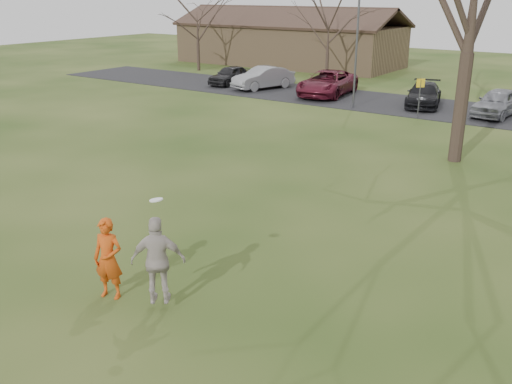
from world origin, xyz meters
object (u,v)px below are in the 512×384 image
at_px(catching_play, 158,261).
at_px(player_defender, 108,259).
at_px(car_1, 263,78).
at_px(car_3, 424,95).
at_px(building, 288,43).
at_px(car_0, 230,75).
at_px(car_4, 498,102).
at_px(lamp_post, 357,37).
at_px(car_2, 327,83).

bearing_deg(catching_play, player_defender, -169.38).
bearing_deg(player_defender, car_1, 98.79).
relative_size(car_3, catching_play, 1.92).
relative_size(car_1, catching_play, 1.92).
height_order(car_3, building, building).
xyz_separation_m(car_0, car_3, (14.14, 0.06, -0.00)).
height_order(car_3, car_4, car_4).
xyz_separation_m(car_4, lamp_post, (-7.37, -2.29, 3.21)).
bearing_deg(car_2, player_defender, -79.57).
height_order(player_defender, building, building).
bearing_deg(car_4, catching_play, -85.99).
height_order(player_defender, car_2, player_defender).
bearing_deg(car_3, car_0, 165.51).
relative_size(car_1, lamp_post, 0.72).
relative_size(car_0, building, 0.19).
height_order(car_2, car_4, car_2).
relative_size(catching_play, building, 0.11).
relative_size(catching_play, lamp_post, 0.38).
distance_m(car_0, car_2, 7.84).
relative_size(player_defender, car_2, 0.33).
xyz_separation_m(car_1, building, (-6.01, 12.98, 1.15)).
bearing_deg(car_0, car_2, -1.67).
bearing_deg(car_4, car_3, -179.71).
bearing_deg(car_2, catching_play, -76.80).
xyz_separation_m(car_4, building, (-21.37, 13.21, 1.17)).
xyz_separation_m(car_0, car_1, (2.99, -0.19, 0.08)).
xyz_separation_m(catching_play, building, (-20.17, 37.78, 0.79)).
bearing_deg(player_defender, building, 97.98).
bearing_deg(player_defender, car_3, 75.48).
bearing_deg(catching_play, building, 118.09).
height_order(player_defender, catching_play, catching_play).
distance_m(car_2, catching_play, 26.68).
height_order(car_2, car_3, car_2).
distance_m(car_4, lamp_post, 8.35).
relative_size(car_1, building, 0.22).
height_order(player_defender, car_1, player_defender).
relative_size(car_1, car_2, 0.80).
xyz_separation_m(player_defender, car_4, (2.47, 24.80, -0.16)).
relative_size(car_4, lamp_post, 0.68).
bearing_deg(car_2, car_3, -6.77).
xyz_separation_m(player_defender, car_1, (-12.88, 25.03, -0.14)).
bearing_deg(car_3, building, 128.69).
xyz_separation_m(car_0, building, (-3.02, 12.79, 1.23)).
relative_size(car_3, car_4, 1.06).
relative_size(player_defender, car_1, 0.41).
height_order(car_0, lamp_post, lamp_post).
bearing_deg(lamp_post, car_3, 41.26).
relative_size(car_4, building, 0.21).
bearing_deg(car_0, car_1, -5.40).
height_order(player_defender, car_0, player_defender).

